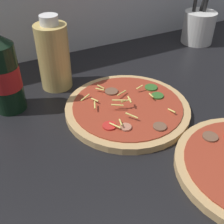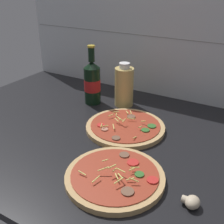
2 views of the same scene
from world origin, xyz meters
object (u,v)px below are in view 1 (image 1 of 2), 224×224
at_px(pizza_far, 127,108).
at_px(oil_bottle, 54,56).
at_px(beer_bottle, 3,72).
at_px(utensil_crock, 198,27).

distance_m(pizza_far, oil_bottle, 0.24).
bearing_deg(oil_bottle, pizza_far, -60.18).
height_order(pizza_far, oil_bottle, oil_bottle).
relative_size(beer_bottle, utensil_crock, 1.48).
xyz_separation_m(beer_bottle, oil_bottle, (0.13, 0.05, -0.01)).
xyz_separation_m(beer_bottle, utensil_crock, (0.67, 0.11, -0.04)).
relative_size(pizza_far, utensil_crock, 1.68).
bearing_deg(beer_bottle, pizza_far, -30.38).
bearing_deg(utensil_crock, pizza_far, -149.64).
height_order(oil_bottle, utensil_crock, oil_bottle).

